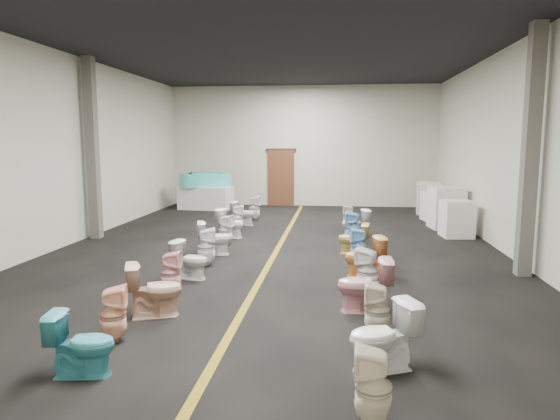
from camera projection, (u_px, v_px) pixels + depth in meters
The scene contains 40 objects.
floor at pixel (277, 251), 11.21m from camera, with size 16.00×16.00×0.00m, color black.
ceiling at pixel (276, 44), 10.59m from camera, with size 16.00×16.00×0.00m, color black.
wall_back at pixel (302, 146), 18.77m from camera, with size 10.00×10.00×0.00m, color #BBB7A0.
wall_front at pixel (116, 175), 3.03m from camera, with size 10.00×10.00×0.00m, color #BBB7A0.
wall_left at pixel (61, 150), 11.47m from camera, with size 16.00×16.00×0.00m, color #BBB7A0.
wall_right at pixel (515, 151), 10.33m from camera, with size 16.00×16.00×0.00m, color #BBB7A0.
aisle_stripe at pixel (277, 251), 11.21m from camera, with size 0.12×15.60×0.01m, color #7C6312.
back_door at pixel (281, 178), 18.97m from camera, with size 1.00×0.10×2.10m, color #562D19.
door_frame at pixel (281, 150), 18.83m from camera, with size 1.15×0.08×0.10m, color #331C11.
column_left at pixel (92, 149), 12.43m from camera, with size 0.25×0.25×4.50m, color #59544C.
column_right at pixel (530, 152), 8.89m from camera, with size 0.25×0.25×4.50m, color #59544C.
display_table at pixel (206, 198), 18.04m from camera, with size 1.84×0.92×0.82m, color white.
bathtub at pixel (206, 180), 17.95m from camera, with size 1.76×1.15×0.55m.
appliance_crate_a at pixel (457, 219), 12.80m from camera, with size 0.73×0.73×0.94m, color silver.
appliance_crate_b at pixel (446, 208), 14.05m from camera, with size 0.85×0.85×1.17m, color silver.
appliance_crate_c at pixel (437, 206), 15.36m from camera, with size 0.79×0.79×0.90m, color silver.
appliance_crate_d at pixel (428, 198), 16.81m from camera, with size 0.75×0.75×1.08m, color silver.
toilet_left_0 at pixel (82, 344), 5.22m from camera, with size 0.39×0.68×0.69m, color teal.
toilet_left_1 at pixel (113, 314), 6.09m from camera, with size 0.32×0.33×0.71m, color #FFBD9B.
toilet_left_2 at pixel (154, 290), 6.99m from camera, with size 0.43×0.76×0.77m, color #DAA98A.
toilet_left_3 at pixel (171, 273), 8.03m from camera, with size 0.32×0.32×0.70m, color #E9AAA7.
toilet_left_4 at pixel (190, 260), 8.93m from camera, with size 0.38×0.67×0.69m, color silver.
toilet_left_5 at pixel (206, 247), 9.84m from camera, with size 0.34×0.35×0.76m, color white.
toilet_left_6 at pixel (214, 238), 10.79m from camera, with size 0.41×0.72×0.74m, color white.
toilet_left_7 at pixel (226, 230), 11.77m from camera, with size 0.33×0.33×0.73m, color white.
toilet_left_8 at pixel (231, 223), 12.74m from camera, with size 0.41×0.72×0.73m, color white.
toilet_left_9 at pixel (238, 218), 13.69m from camera, with size 0.32×0.33×0.72m, color white.
toilet_left_10 at pixel (243, 213), 14.58m from camera, with size 0.39×0.69×0.70m, color silver.
toilet_left_11 at pixel (254, 208), 15.49m from camera, with size 0.34×0.35×0.76m, color white.
toilet_right_0 at pixel (373, 387), 4.28m from camera, with size 0.32×0.33×0.72m, color beige.
toilet_right_1 at pixel (383, 337), 5.32m from camera, with size 0.43×0.75×0.76m, color white.
toilet_right_2 at pixel (377, 310), 6.26m from camera, with size 0.31×0.32×0.70m, color beige.
toilet_right_3 at pixel (365, 285), 7.17m from camera, with size 0.44×0.78×0.80m, color #D59196.
toilet_right_4 at pixel (367, 271), 8.02m from camera, with size 0.34×0.35×0.76m, color silver.
toilet_right_5 at pixel (365, 257), 9.06m from camera, with size 0.41×0.73×0.74m, color orange.
toilet_right_6 at pixel (359, 246), 9.99m from camera, with size 0.33×0.34×0.73m, color #84BBF0.
toilet_right_7 at pixel (353, 239), 10.87m from camera, with size 0.38×0.67×0.68m, color #D4B356.
toilet_right_8 at pixel (353, 228), 11.92m from camera, with size 0.35×0.36×0.78m, color #72A8D7.
toilet_right_9 at pixel (356, 223), 12.75m from camera, with size 0.40×0.71×0.72m, color silver.
toilet_right_10 at pixel (349, 217), 13.82m from camera, with size 0.31×0.32×0.70m, color beige.
Camera 1 is at (1.34, -10.90, 2.46)m, focal length 32.00 mm.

